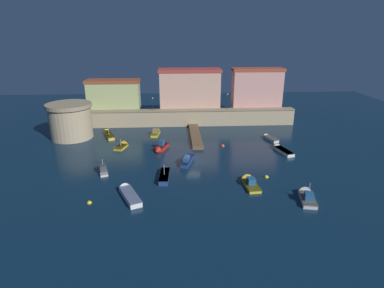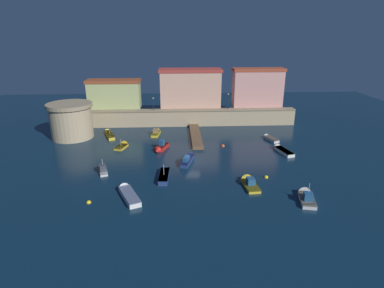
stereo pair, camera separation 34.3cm
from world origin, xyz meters
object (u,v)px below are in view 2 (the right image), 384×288
at_px(quay_lamp_1, 228,99).
at_px(moored_boat_5, 306,196).
at_px(moored_boat_1, 127,193).
at_px(moored_boat_2, 269,138).
at_px(mooring_buoy_1, 223,146).
at_px(moored_boat_11, 281,150).
at_px(moored_boat_10, 165,174).
at_px(quay_lamp_0, 153,102).
at_px(moored_boat_7, 161,148).
at_px(mooring_buoy_2, 89,203).
at_px(moored_boat_3, 188,159).
at_px(moored_boat_9, 109,134).
at_px(mooring_buoy_0, 266,177).
at_px(fortress_tower, 71,120).
at_px(moored_boat_6, 248,182).
at_px(moored_boat_4, 123,145).
at_px(moored_boat_8, 156,132).
at_px(moored_boat_0, 103,168).

xyz_separation_m(quay_lamp_1, moored_boat_5, (5.25, -36.90, -6.03)).
xyz_separation_m(moored_boat_1, moored_boat_2, (26.73, 23.20, -0.08)).
bearing_deg(mooring_buoy_1, moored_boat_1, -129.85).
relative_size(moored_boat_2, moored_boat_11, 0.81).
height_order(quay_lamp_1, moored_boat_2, quay_lamp_1).
relative_size(moored_boat_2, moored_boat_10, 0.79).
relative_size(quay_lamp_0, moored_boat_10, 0.45).
height_order(moored_boat_10, moored_boat_11, moored_boat_10).
bearing_deg(moored_boat_7, mooring_buoy_2, -2.55).
relative_size(moored_boat_3, moored_boat_10, 1.00).
bearing_deg(quay_lamp_1, mooring_buoy_2, -123.81).
height_order(moored_boat_9, mooring_buoy_0, moored_boat_9).
distance_m(quay_lamp_1, moored_boat_10, 32.71).
bearing_deg(moored_boat_5, mooring_buoy_1, 33.35).
height_order(moored_boat_1, moored_boat_10, moored_boat_10).
relative_size(mooring_buoy_0, mooring_buoy_1, 0.88).
height_order(moored_boat_7, mooring_buoy_0, moored_boat_7).
distance_m(moored_boat_2, moored_boat_10, 27.65).
distance_m(fortress_tower, mooring_buoy_2, 30.58).
distance_m(moored_boat_6, moored_boat_9, 35.87).
distance_m(moored_boat_5, moored_boat_9, 44.29).
bearing_deg(moored_boat_6, moored_boat_4, 46.66).
distance_m(moored_boat_5, moored_boat_10, 21.36).
distance_m(quay_lamp_0, mooring_buoy_2, 37.60).
height_order(moored_boat_11, mooring_buoy_0, moored_boat_11).
bearing_deg(moored_boat_11, mooring_buoy_2, 104.69).
bearing_deg(quay_lamp_1, mooring_buoy_1, -101.92).
height_order(moored_boat_6, mooring_buoy_1, moored_boat_6).
xyz_separation_m(fortress_tower, moored_boat_11, (42.45, -10.58, -3.47)).
distance_m(moored_boat_8, moored_boat_9, 10.50).
height_order(moored_boat_0, moored_boat_1, moored_boat_0).
height_order(moored_boat_1, moored_boat_8, moored_boat_8).
xyz_separation_m(moored_boat_0, mooring_buoy_0, (26.34, -3.75, -0.47)).
xyz_separation_m(quay_lamp_0, mooring_buoy_1, (14.66, -15.29, -5.99)).
distance_m(fortress_tower, moored_boat_4, 13.87).
bearing_deg(quay_lamp_0, moored_boat_8, -82.00).
height_order(fortress_tower, moored_boat_10, fortress_tower).
height_order(moored_boat_3, moored_boat_8, moored_boat_8).
relative_size(moored_boat_1, moored_boat_7, 1.47).
relative_size(moored_boat_1, moored_boat_2, 1.36).
bearing_deg(fortress_tower, moored_boat_4, -28.89).
relative_size(moored_boat_8, moored_boat_11, 0.83).
relative_size(moored_boat_1, moored_boat_3, 1.07).
xyz_separation_m(fortress_tower, moored_boat_2, (42.16, -3.54, -3.48)).
bearing_deg(moored_boat_7, quay_lamp_1, 158.78).
relative_size(quay_lamp_0, mooring_buoy_1, 3.94).
bearing_deg(moored_boat_7, moored_boat_10, 27.13).
bearing_deg(moored_boat_8, mooring_buoy_0, -134.18).
xyz_separation_m(moored_boat_5, mooring_buoy_0, (-3.67, 6.92, -0.42)).
bearing_deg(moored_boat_4, mooring_buoy_1, -75.61).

